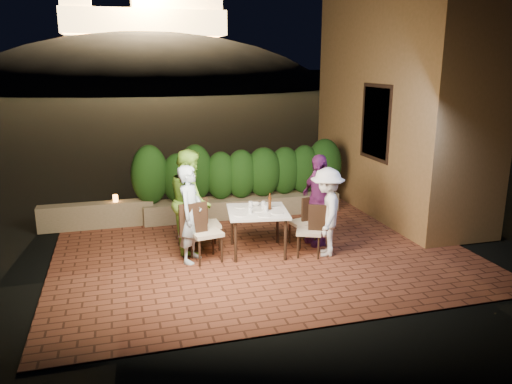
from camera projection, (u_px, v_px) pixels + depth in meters
name	position (u px, v px, depth m)	size (l,w,h in m)	color
ground	(265.00, 256.00, 8.53)	(400.00, 400.00, 0.00)	black
terrace_floor	(257.00, 249.00, 9.01)	(7.00, 6.00, 0.15)	brown
building_wall	(399.00, 95.00, 10.70)	(1.60, 5.00, 5.00)	#9E723E
window_pane	(377.00, 122.00, 10.16)	(0.08, 1.00, 1.40)	black
window_frame	(376.00, 122.00, 10.15)	(0.06, 1.15, 1.55)	black
planter	(243.00, 206.00, 10.67)	(4.20, 0.55, 0.40)	#7A6C4E
hedge	(243.00, 172.00, 10.48)	(4.00, 0.70, 1.10)	#15370F
parapet	(97.00, 215.00, 9.88)	(2.20, 0.30, 0.50)	#7A6C4E
hill	(150.00, 118.00, 65.97)	(52.00, 40.00, 22.00)	black
fortress	(143.00, 2.00, 62.31)	(26.00, 8.00, 8.00)	#FFCC7A
dining_table	(258.00, 231.00, 8.56)	(1.00, 1.00, 0.75)	white
plate_nw	(240.00, 215.00, 8.20)	(0.21, 0.21, 0.01)	white
plate_sw	(240.00, 207.00, 8.65)	(0.19, 0.19, 0.01)	white
plate_ne	(277.00, 213.00, 8.30)	(0.21, 0.21, 0.01)	white
plate_se	(273.00, 206.00, 8.72)	(0.23, 0.23, 0.01)	white
plate_centre	(258.00, 210.00, 8.45)	(0.21, 0.21, 0.01)	white
plate_front	(265.00, 215.00, 8.18)	(0.23, 0.23, 0.01)	white
glass_nw	(250.00, 210.00, 8.29)	(0.06, 0.06, 0.11)	silver
glass_sw	(251.00, 205.00, 8.59)	(0.07, 0.07, 0.12)	silver
glass_ne	(266.00, 208.00, 8.39)	(0.07, 0.07, 0.12)	silver
glass_se	(263.00, 205.00, 8.58)	(0.07, 0.07, 0.12)	silver
beer_bottle	(270.00, 201.00, 8.49)	(0.06, 0.06, 0.29)	#43200B
bowl	(254.00, 204.00, 8.74)	(0.19, 0.19, 0.05)	white
chair_left_front	(206.00, 231.00, 8.16)	(0.47, 0.47, 1.01)	black
chair_left_back	(207.00, 223.00, 8.69)	(0.43, 0.43, 0.94)	black
chair_right_front	(309.00, 230.00, 8.40)	(0.41, 0.41, 0.89)	black
chair_right_back	(303.00, 222.00, 8.90)	(0.40, 0.40, 0.86)	black
diner_blue	(191.00, 214.00, 8.07)	(0.59, 0.39, 1.61)	#ABC9DC
diner_green	(191.00, 201.00, 8.55)	(0.87, 0.67, 1.78)	#80C03C
diner_white	(327.00, 212.00, 8.36)	(0.98, 0.56, 1.51)	white
diner_purple	(318.00, 200.00, 8.86)	(0.96, 0.40, 1.64)	#662261
parapet_lamp	(115.00, 198.00, 9.90)	(0.10, 0.10, 0.14)	orange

